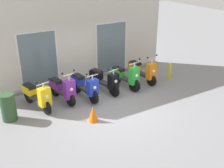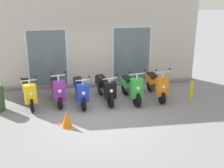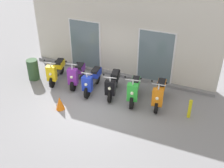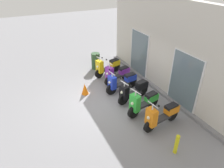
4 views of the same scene
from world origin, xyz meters
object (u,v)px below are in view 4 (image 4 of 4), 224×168
Objects in this scene: scooter_blue at (122,82)px; traffic_cone at (85,89)px; scooter_purple at (117,74)px; scooter_orange at (161,115)px; scooter_black at (133,90)px; trash_bin at (96,61)px; scooter_yellow at (107,66)px; scooter_green at (143,102)px; curb_bollard at (176,144)px.

scooter_blue reaches higher than traffic_cone.
scooter_purple is 3.52m from scooter_orange.
scooter_black is 3.63m from trash_bin.
scooter_orange is at bearing 0.35° from scooter_yellow.
scooter_green is at bearing 34.98° from traffic_cone.
scooter_blue is 1.78m from scooter_green.
scooter_green reaches higher than trash_bin.
scooter_blue is 2.38× the size of curb_bollard.
scooter_purple reaches higher than scooter_yellow.
scooter_black is (0.87, 0.09, 0.01)m from scooter_blue.
scooter_purple reaches higher than trash_bin.
scooter_blue is (0.80, -0.16, 0.01)m from scooter_purple.
curb_bollard is at bearing -5.79° from scooter_black.
curb_bollard reaches higher than traffic_cone.
scooter_green is at bearing -4.00° from scooter_purple.
scooter_black is at bearing -0.04° from scooter_yellow.
scooter_yellow is 1.04× the size of scooter_green.
scooter_blue is 3.91m from curb_bollard.
scooter_purple is at bearing 177.60° from scooter_black.
scooter_orange is 2.29× the size of curb_bollard.
scooter_blue is 1.02× the size of scooter_black.
scooter_purple reaches higher than traffic_cone.
scooter_blue is at bearing 72.68° from traffic_cone.
scooter_purple is at bearing 99.50° from traffic_cone.
scooter_yellow reaches higher than scooter_blue.
scooter_orange is (3.52, -0.04, 0.01)m from scooter_purple.
traffic_cone is 4.62m from curb_bollard.
scooter_black is 0.92m from scooter_green.
scooter_green is 2.14m from curb_bollard.
scooter_purple reaches higher than scooter_green.
scooter_orange is 5.48m from trash_bin.
trash_bin is (-3.62, -0.26, -0.04)m from scooter_black.
trash_bin is at bearing -177.01° from scooter_orange.
scooter_green is 2.24× the size of curb_bollard.
scooter_orange reaches higher than scooter_black.
scooter_orange is 1.77× the size of trash_bin.
scooter_purple is 1.67m from scooter_black.
scooter_green is at bearing 174.69° from curb_bollard.
scooter_black is 2.20m from traffic_cone.
scooter_blue is 1.07× the size of scooter_green.
scooter_green is (3.53, -0.11, -0.01)m from scooter_yellow.
scooter_black reaches higher than curb_bollard.
scooter_orange is 1.24m from curb_bollard.
trash_bin is (-1.00, -0.26, -0.05)m from scooter_yellow.
scooter_blue reaches higher than curb_bollard.
scooter_orange reaches higher than scooter_blue.
scooter_orange reaches higher than curb_bollard.
curb_bollard is (3.90, -0.21, -0.14)m from scooter_blue.
scooter_yellow is 1.76m from scooter_blue.
scooter_green reaches higher than scooter_orange.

